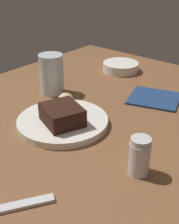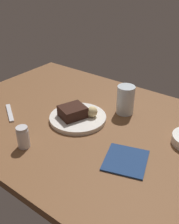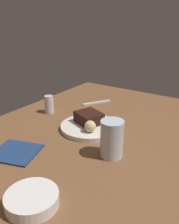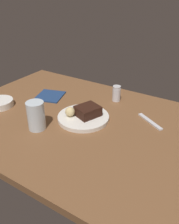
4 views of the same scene
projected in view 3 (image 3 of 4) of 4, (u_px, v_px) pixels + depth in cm
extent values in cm
cube|color=brown|center=(89.00, 135.00, 95.95)|extent=(120.00, 84.00, 3.00)
cylinder|color=white|center=(90.00, 127.00, 97.60)|extent=(23.27, 23.27, 1.79)
cube|color=black|center=(89.00, 118.00, 98.30)|extent=(11.68, 12.39, 4.46)
sphere|color=#DBC184|center=(90.00, 126.00, 90.99)|extent=(4.37, 4.37, 4.37)
cylinder|color=silver|center=(49.00, 106.00, 112.65)|extent=(4.28, 4.28, 6.92)
cylinder|color=silver|center=(49.00, 97.00, 111.11)|extent=(4.06, 4.06, 1.20)
cylinder|color=silver|center=(112.00, 139.00, 77.48)|extent=(7.42, 7.42, 12.33)
cylinder|color=white|center=(32.00, 200.00, 58.76)|extent=(13.13, 13.13, 3.23)
cube|color=silver|center=(96.00, 103.00, 125.28)|extent=(13.70, 9.43, 0.70)
cube|color=navy|center=(16.00, 152.00, 81.12)|extent=(17.29, 17.85, 0.60)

